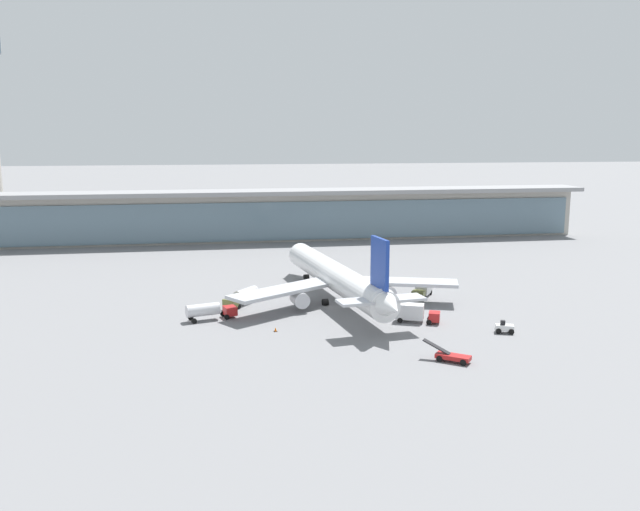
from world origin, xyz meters
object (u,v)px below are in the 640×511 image
Objects in this scene: service_truck_near_nose_olive at (423,288)px; service_truck_mid_apron_red at (415,312)px; service_truck_by_tail_red at (209,310)px; airliner_on_stand at (337,277)px; service_truck_under_wing_red at (452,356)px; service_truck_on_taxiway_olive at (243,296)px; service_truck_at_far_stand_white at (504,328)px; safety_cone_alpha at (275,330)px.

service_truck_near_nose_olive and service_truck_mid_apron_red have the same top height.
service_truck_mid_apron_red is at bearing -11.71° from service_truck_by_tail_red.
airliner_on_stand is 36.73m from service_truck_under_wing_red.
service_truck_under_wing_red is at bearing -53.25° from service_truck_on_taxiway_olive.
service_truck_mid_apron_red reaches higher than service_truck_at_far_stand_white.
service_truck_at_far_stand_white is at bearing 41.38° from service_truck_under_wing_red.
safety_cone_alpha is at bearing -149.12° from service_truck_near_nose_olive.
safety_cone_alpha is at bearing -176.27° from service_truck_mid_apron_red.
airliner_on_stand is 6.47× the size of service_truck_by_tail_red.
service_truck_on_taxiway_olive reaches higher than service_truck_under_wing_red.
service_truck_mid_apron_red reaches higher than service_truck_by_tail_red.
service_truck_near_nose_olive is 34.95m from service_truck_on_taxiway_olive.
service_truck_on_taxiway_olive is (6.18, 9.23, 0.00)m from service_truck_by_tail_red.
service_truck_under_wing_red is at bearing -75.02° from airliner_on_stand.
service_truck_mid_apron_red reaches higher than safety_cone_alpha.
service_truck_mid_apron_red is 0.86× the size of service_truck_by_tail_red.
service_truck_mid_apron_red is 23.78m from safety_cone_alpha.
service_truck_under_wing_red is 0.70× the size of service_truck_by_tail_red.
airliner_on_stand is 17.66× the size of service_truck_at_far_stand_white.
airliner_on_stand is 25.40m from service_truck_by_tail_red.
airliner_on_stand is 21.96m from safety_cone_alpha.
service_truck_under_wing_red is 42.88m from service_truck_by_tail_red.
safety_cone_alpha is at bearing -128.36° from airliner_on_stand.
airliner_on_stand reaches higher than service_truck_near_nose_olive.
service_truck_at_far_stand_white is (5.31, -25.14, -0.82)m from service_truck_near_nose_olive.
service_truck_at_far_stand_white is (40.25, -24.67, -0.83)m from service_truck_on_taxiway_olive.
safety_cone_alpha is (-30.64, -18.33, -1.37)m from service_truck_near_nose_olive.
service_truck_on_taxiway_olive reaches higher than service_truck_at_far_stand_white.
service_truck_under_wing_red reaches higher than safety_cone_alpha.
service_truck_near_nose_olive reaches higher than service_truck_under_wing_red.
service_truck_near_nose_olive reaches higher than service_truck_by_tail_red.
service_truck_on_taxiway_olive is 11.66× the size of safety_cone_alpha.
service_truck_at_far_stand_white is (46.44, -15.44, -0.83)m from service_truck_by_tail_red.
service_truck_at_far_stand_white is at bearing -46.30° from airliner_on_stand.
service_truck_on_taxiway_olive is at bearing 176.76° from airliner_on_stand.
service_truck_near_nose_olive reaches higher than service_truck_at_far_stand_white.
airliner_on_stand is 18.74m from service_truck_mid_apron_red.
service_truck_at_far_stand_white is 4.65× the size of safety_cone_alpha.
service_truck_near_nose_olive is at bearing 13.27° from service_truck_by_tail_red.
service_truck_by_tail_red is (-33.27, 27.05, 0.90)m from service_truck_under_wing_red.
service_truck_under_wing_red is at bearing -38.96° from safety_cone_alpha.
safety_cone_alpha is (-13.34, -16.85, -4.51)m from airliner_on_stand.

